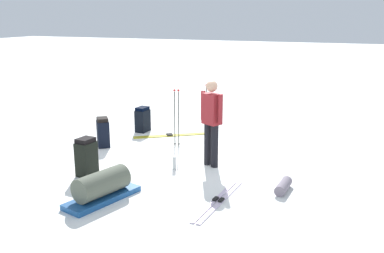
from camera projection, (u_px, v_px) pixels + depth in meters
ground_plane at (192, 159)px, 8.99m from camera, size 80.00×80.00×0.00m
skier_standing at (211, 119)px, 8.37m from camera, size 0.52×0.35×1.70m
ski_pair_near at (170, 135)px, 10.71m from camera, size 1.55×1.16×0.05m
ski_pair_far at (218, 201)px, 6.96m from camera, size 0.28×1.77×0.05m
backpack_large_dark at (86, 157)px, 8.01m from camera, size 0.31×0.37×0.72m
backpack_bright at (143, 120)px, 11.04m from camera, size 0.28×0.38×0.64m
backpack_small_spare at (103, 132)px, 9.77m from camera, size 0.42×0.43×0.67m
ski_poles_planted_near at (177, 115)px, 9.68m from camera, size 0.15×0.10×1.31m
ski_poles_planted_far at (209, 110)px, 10.14m from camera, size 0.19×0.11×1.35m
gear_sled at (102, 187)px, 6.95m from camera, size 0.78×1.38×0.49m
sleeping_mat_rolled at (283, 186)px, 7.35m from camera, size 0.21×0.56×0.18m
thermos_bottle at (174, 163)px, 8.36m from camera, size 0.07×0.07×0.26m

